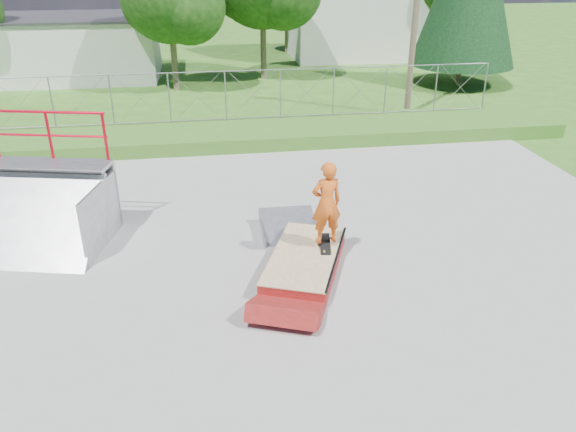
% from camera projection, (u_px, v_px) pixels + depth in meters
% --- Properties ---
extents(ground, '(120.00, 120.00, 0.00)m').
position_uv_depth(ground, '(258.00, 283.00, 11.50)').
color(ground, '#325D1A').
rests_on(ground, ground).
extents(concrete_pad, '(20.00, 16.00, 0.04)m').
position_uv_depth(concrete_pad, '(258.00, 283.00, 11.49)').
color(concrete_pad, gray).
rests_on(concrete_pad, ground).
extents(grass_berm, '(24.00, 3.00, 0.50)m').
position_uv_depth(grass_berm, '(229.00, 135.00, 19.86)').
color(grass_berm, '#325D1A').
rests_on(grass_berm, ground).
extents(grind_box, '(2.29, 3.09, 0.41)m').
position_uv_depth(grind_box, '(305.00, 262.00, 11.86)').
color(grind_box, maroon).
rests_on(grind_box, concrete_pad).
extents(quarter_pipe, '(3.37, 3.05, 2.88)m').
position_uv_depth(quarter_pipe, '(32.00, 189.00, 12.29)').
color(quarter_pipe, gray).
rests_on(quarter_pipe, concrete_pad).
extents(flat_bank_ramp, '(1.35, 1.43, 0.40)m').
position_uv_depth(flat_bank_ramp, '(289.00, 227.00, 13.39)').
color(flat_bank_ramp, gray).
rests_on(flat_bank_ramp, concrete_pad).
extents(skateboard, '(0.35, 0.82, 0.13)m').
position_uv_depth(skateboard, '(325.00, 244.00, 12.06)').
color(skateboard, black).
rests_on(skateboard, grind_box).
extents(skater, '(0.72, 0.53, 1.80)m').
position_uv_depth(skater, '(326.00, 206.00, 11.67)').
color(skater, '#DD5A19').
rests_on(skater, grind_box).
extents(chain_link_fence, '(20.00, 0.06, 1.80)m').
position_uv_depth(chain_link_fence, '(226.00, 96.00, 20.26)').
color(chain_link_fence, gray).
rests_on(chain_link_fence, grass_berm).
extents(utility_building_flat, '(10.00, 6.00, 3.00)m').
position_uv_depth(utility_building_flat, '(60.00, 48.00, 29.34)').
color(utility_building_flat, silver).
rests_on(utility_building_flat, ground).
extents(utility_pole, '(0.24, 0.24, 8.00)m').
position_uv_depth(utility_pole, '(416.00, 12.00, 21.54)').
color(utility_pole, brown).
rests_on(utility_pole, ground).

